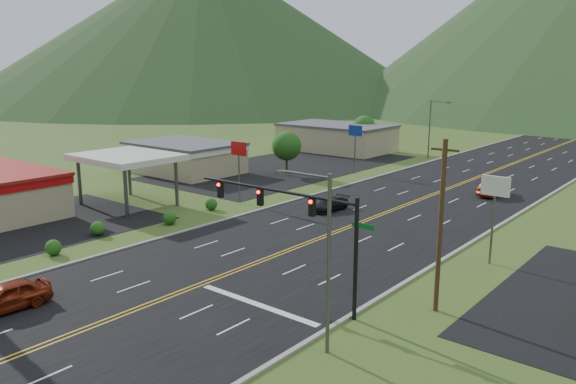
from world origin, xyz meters
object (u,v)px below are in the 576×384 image
Objects in this scene: car_red_near at (6,297)px; car_dark_mid at (330,205)px; streetlight_west at (432,125)px; traffic_signal at (298,216)px; streetlight_east at (323,251)px; gas_canopy at (126,158)px; car_red_far at (493,189)px.

car_dark_mid is at bearing 91.64° from car_red_near.
streetlight_west is 37.75m from car_dark_mid.
car_red_near is 1.12× the size of car_dark_mid.
traffic_signal is at bearing 47.61° from car_red_near.
car_red_near is (6.03, -67.81, -4.34)m from streetlight_west.
streetlight_east is (4.70, -4.00, -0.15)m from traffic_signal.
car_red_far is at bearing 45.67° from gas_canopy.
car_red_near is 31.00m from car_dark_mid.
gas_canopy is at bearing 160.12° from streetlight_east.
streetlight_east is at bearing 28.29° from car_red_near.
car_red_far is (10.04, 16.81, 0.16)m from car_dark_mid.
streetlight_east is at bearing -19.88° from gas_canopy.
gas_canopy is 39.34m from car_red_far.
traffic_signal is at bearing 139.61° from streetlight_east.
gas_canopy is 2.02× the size of car_red_near.
gas_canopy reaches higher than car_dark_mid.
car_red_far is (10.99, 47.80, -0.04)m from car_red_near.
streetlight_west is 1.85× the size of car_red_far.
gas_canopy is at bearing 48.99° from car_red_far.
streetlight_east is 19.06m from car_red_near.
traffic_signal is 36.30m from car_red_far.
streetlight_west is 1.82× the size of car_red_near.
car_dark_mid is (0.95, 30.99, -0.20)m from car_red_near.
streetlight_east is 1.82× the size of car_red_near.
streetlight_east is 1.00× the size of streetlight_west.
car_red_near is (16.35, -19.81, -4.03)m from gas_canopy.
car_red_near is at bearing -135.79° from traffic_signal.
streetlight_east is 64.21m from streetlight_west.
streetlight_west is (-22.86, 60.00, 0.00)m from streetlight_east.
traffic_signal is at bearing -72.03° from streetlight_west.
traffic_signal reaches higher than car_red_far.
car_dark_mid is (-11.19, 19.18, -4.69)m from traffic_signal.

